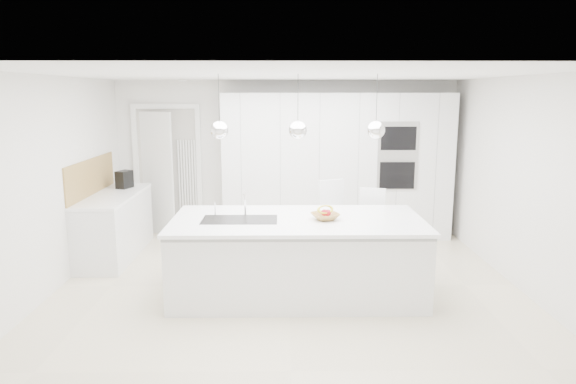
{
  "coord_description": "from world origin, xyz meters",
  "views": [
    {
      "loc": [
        -0.07,
        -5.89,
        2.3
      ],
      "look_at": [
        0.0,
        0.3,
        1.1
      ],
      "focal_mm": 32.0,
      "sensor_mm": 36.0,
      "label": 1
    }
  ],
  "objects_px": {
    "espresso_machine": "(124,179)",
    "island_base": "(297,260)",
    "fruit_bowl": "(325,216)",
    "bar_stool_left": "(332,225)",
    "bar_stool_right": "(373,231)"
  },
  "relations": [
    {
      "from": "espresso_machine",
      "to": "island_base",
      "type": "bearing_deg",
      "value": -17.82
    },
    {
      "from": "fruit_bowl",
      "to": "bar_stool_left",
      "type": "distance_m",
      "value": 1.06
    },
    {
      "from": "bar_stool_left",
      "to": "bar_stool_right",
      "type": "relative_size",
      "value": 1.08
    },
    {
      "from": "espresso_machine",
      "to": "bar_stool_left",
      "type": "height_order",
      "value": "espresso_machine"
    },
    {
      "from": "island_base",
      "to": "espresso_machine",
      "type": "distance_m",
      "value": 3.27
    },
    {
      "from": "espresso_machine",
      "to": "bar_stool_left",
      "type": "relative_size",
      "value": 0.23
    },
    {
      "from": "espresso_machine",
      "to": "fruit_bowl",
      "type": "bearing_deg",
      "value": -14.72
    },
    {
      "from": "island_base",
      "to": "bar_stool_right",
      "type": "xyz_separation_m",
      "value": [
        1.01,
        0.82,
        0.11
      ]
    },
    {
      "from": "espresso_machine",
      "to": "bar_stool_right",
      "type": "distance_m",
      "value": 3.76
    },
    {
      "from": "fruit_bowl",
      "to": "bar_stool_left",
      "type": "xyz_separation_m",
      "value": [
        0.18,
        0.99,
        -0.36
      ]
    },
    {
      "from": "bar_stool_left",
      "to": "bar_stool_right",
      "type": "bearing_deg",
      "value": -39.93
    },
    {
      "from": "bar_stool_left",
      "to": "island_base",
      "type": "bearing_deg",
      "value": -139.74
    },
    {
      "from": "fruit_bowl",
      "to": "bar_stool_right",
      "type": "xyz_separation_m",
      "value": [
        0.7,
        0.83,
        -0.4
      ]
    },
    {
      "from": "fruit_bowl",
      "to": "bar_stool_left",
      "type": "relative_size",
      "value": 0.26
    },
    {
      "from": "island_base",
      "to": "bar_stool_left",
      "type": "relative_size",
      "value": 2.43
    }
  ]
}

